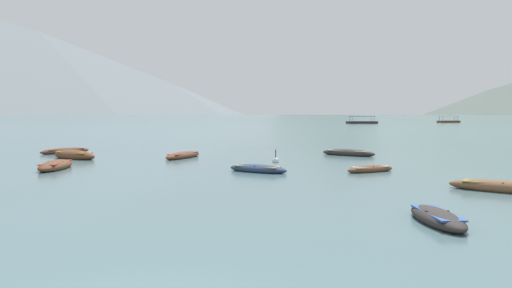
{
  "coord_description": "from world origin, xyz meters",
  "views": [
    {
      "loc": [
        2.21,
        -6.89,
        3.28
      ],
      "look_at": [
        0.46,
        42.05,
        0.07
      ],
      "focal_mm": 33.06,
      "sensor_mm": 36.0,
      "label": 1
    }
  ],
  "objects_px": {
    "rowboat_5": "(370,169)",
    "ferry_1": "(449,121)",
    "rowboat_8": "(348,153)",
    "ferry_0": "(362,122)",
    "rowboat_1": "(65,151)",
    "rowboat_4": "(437,218)",
    "rowboat_2": "(56,166)",
    "rowboat_3": "(258,169)",
    "rowboat_6": "(504,187)",
    "mooring_buoy": "(276,161)",
    "rowboat_7": "(74,155)",
    "rowboat_0": "(183,155)"
  },
  "relations": [
    {
      "from": "rowboat_4",
      "to": "mooring_buoy",
      "type": "xyz_separation_m",
      "value": [
        -4.72,
        17.33,
        -0.06
      ]
    },
    {
      "from": "rowboat_4",
      "to": "rowboat_5",
      "type": "distance_m",
      "value": 12.36
    },
    {
      "from": "rowboat_4",
      "to": "ferry_1",
      "type": "relative_size",
      "value": 0.41
    },
    {
      "from": "ferry_1",
      "to": "rowboat_1",
      "type": "bearing_deg",
      "value": -121.44
    },
    {
      "from": "rowboat_2",
      "to": "rowboat_6",
      "type": "distance_m",
      "value": 23.54
    },
    {
      "from": "rowboat_2",
      "to": "ferry_0",
      "type": "xyz_separation_m",
      "value": [
        40.96,
        123.22,
        0.24
      ]
    },
    {
      "from": "ferry_1",
      "to": "rowboat_6",
      "type": "bearing_deg",
      "value": -109.38
    },
    {
      "from": "rowboat_0",
      "to": "rowboat_7",
      "type": "bearing_deg",
      "value": -173.3
    },
    {
      "from": "mooring_buoy",
      "to": "rowboat_0",
      "type": "bearing_deg",
      "value": 157.69
    },
    {
      "from": "rowboat_0",
      "to": "rowboat_6",
      "type": "relative_size",
      "value": 1.05
    },
    {
      "from": "rowboat_3",
      "to": "mooring_buoy",
      "type": "relative_size",
      "value": 3.75
    },
    {
      "from": "rowboat_8",
      "to": "ferry_0",
      "type": "height_order",
      "value": "ferry_0"
    },
    {
      "from": "rowboat_5",
      "to": "rowboat_8",
      "type": "xyz_separation_m",
      "value": [
        0.39,
        10.16,
        0.05
      ]
    },
    {
      "from": "rowboat_8",
      "to": "rowboat_7",
      "type": "bearing_deg",
      "value": -170.68
    },
    {
      "from": "rowboat_4",
      "to": "rowboat_6",
      "type": "height_order",
      "value": "rowboat_6"
    },
    {
      "from": "rowboat_5",
      "to": "rowboat_7",
      "type": "distance_m",
      "value": 20.91
    },
    {
      "from": "rowboat_0",
      "to": "rowboat_5",
      "type": "relative_size",
      "value": 1.41
    },
    {
      "from": "rowboat_4",
      "to": "rowboat_6",
      "type": "distance_m",
      "value": 7.46
    },
    {
      "from": "rowboat_5",
      "to": "ferry_1",
      "type": "height_order",
      "value": "ferry_1"
    },
    {
      "from": "rowboat_8",
      "to": "ferry_1",
      "type": "height_order",
      "value": "ferry_1"
    },
    {
      "from": "rowboat_1",
      "to": "rowboat_5",
      "type": "height_order",
      "value": "rowboat_1"
    },
    {
      "from": "rowboat_5",
      "to": "rowboat_8",
      "type": "height_order",
      "value": "rowboat_8"
    },
    {
      "from": "ferry_0",
      "to": "rowboat_7",
      "type": "bearing_deg",
      "value": -109.96
    },
    {
      "from": "rowboat_6",
      "to": "mooring_buoy",
      "type": "distance_m",
      "value": 14.94
    },
    {
      "from": "rowboat_0",
      "to": "rowboat_4",
      "type": "distance_m",
      "value": 23.16
    },
    {
      "from": "rowboat_2",
      "to": "ferry_1",
      "type": "xyz_separation_m",
      "value": [
        73.66,
        138.46,
        0.25
      ]
    },
    {
      "from": "rowboat_8",
      "to": "ferry_0",
      "type": "relative_size",
      "value": 0.43
    },
    {
      "from": "rowboat_2",
      "to": "rowboat_3",
      "type": "bearing_deg",
      "value": -4.55
    },
    {
      "from": "rowboat_3",
      "to": "rowboat_5",
      "type": "bearing_deg",
      "value": 2.71
    },
    {
      "from": "rowboat_1",
      "to": "rowboat_3",
      "type": "xyz_separation_m",
      "value": [
        16.24,
        -11.86,
        -0.01
      ]
    },
    {
      "from": "rowboat_3",
      "to": "rowboat_6",
      "type": "height_order",
      "value": "rowboat_6"
    },
    {
      "from": "rowboat_7",
      "to": "rowboat_0",
      "type": "bearing_deg",
      "value": 6.7
    },
    {
      "from": "rowboat_1",
      "to": "rowboat_7",
      "type": "distance_m",
      "value": 5.46
    },
    {
      "from": "ferry_0",
      "to": "rowboat_3",
      "type": "bearing_deg",
      "value": -103.16
    },
    {
      "from": "rowboat_7",
      "to": "rowboat_1",
      "type": "bearing_deg",
      "value": 120.56
    },
    {
      "from": "rowboat_1",
      "to": "ferry_1",
      "type": "relative_size",
      "value": 0.5
    },
    {
      "from": "rowboat_3",
      "to": "rowboat_5",
      "type": "height_order",
      "value": "rowboat_3"
    },
    {
      "from": "rowboat_2",
      "to": "mooring_buoy",
      "type": "bearing_deg",
      "value": 18.51
    },
    {
      "from": "rowboat_1",
      "to": "rowboat_8",
      "type": "bearing_deg",
      "value": -3.5
    },
    {
      "from": "rowboat_4",
      "to": "ferry_0",
      "type": "height_order",
      "value": "ferry_0"
    },
    {
      "from": "rowboat_2",
      "to": "rowboat_1",
      "type": "bearing_deg",
      "value": 111.56
    },
    {
      "from": "ferry_0",
      "to": "mooring_buoy",
      "type": "height_order",
      "value": "ferry_0"
    },
    {
      "from": "rowboat_6",
      "to": "rowboat_8",
      "type": "distance_m",
      "value": 17.17
    },
    {
      "from": "rowboat_3",
      "to": "rowboat_5",
      "type": "relative_size",
      "value": 1.17
    },
    {
      "from": "rowboat_3",
      "to": "mooring_buoy",
      "type": "bearing_deg",
      "value": 79.02
    },
    {
      "from": "rowboat_1",
      "to": "rowboat_4",
      "type": "xyz_separation_m",
      "value": [
        21.98,
        -23.91,
        -0.01
      ]
    },
    {
      "from": "rowboat_2",
      "to": "rowboat_6",
      "type": "relative_size",
      "value": 0.99
    },
    {
      "from": "rowboat_6",
      "to": "ferry_0",
      "type": "height_order",
      "value": "ferry_0"
    },
    {
      "from": "rowboat_2",
      "to": "rowboat_7",
      "type": "xyz_separation_m",
      "value": [
        -1.53,
        6.21,
        0.04
      ]
    },
    {
      "from": "rowboat_3",
      "to": "rowboat_8",
      "type": "distance_m",
      "value": 12.42
    }
  ]
}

